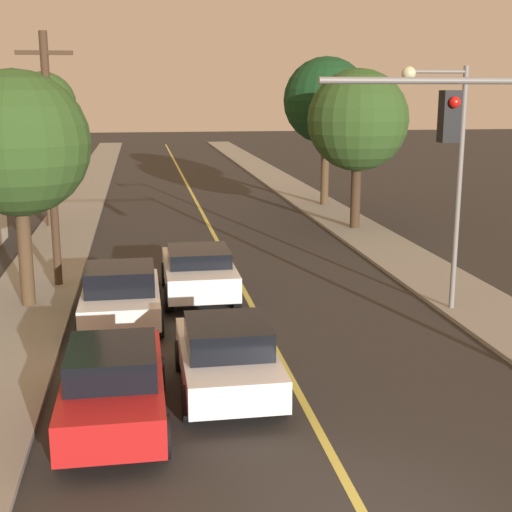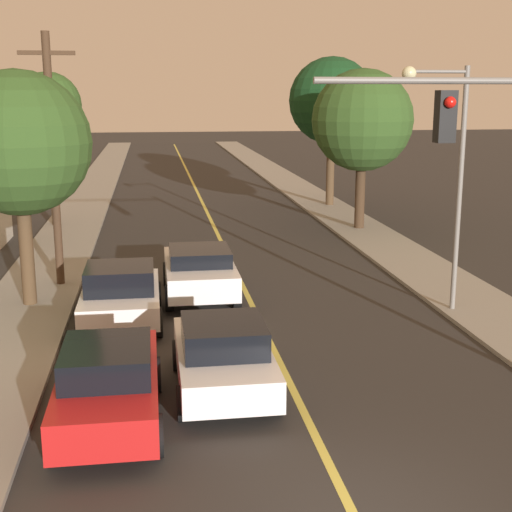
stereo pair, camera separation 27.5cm
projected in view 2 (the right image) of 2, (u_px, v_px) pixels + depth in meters
road_surface at (195, 188)px, 44.48m from camera, size 9.84×80.00×0.01m
sidewalk_left at (94, 189)px, 43.59m from camera, size 2.50×80.00×0.12m
sidewalk_right at (292, 185)px, 45.34m from camera, size 2.50×80.00×0.12m
car_near_lane_front at (223, 355)px, 14.07m from camera, size 1.93×3.94×1.48m
car_near_lane_second at (200, 270)px, 20.63m from camera, size 2.07×4.24×1.47m
car_outer_lane_front at (109, 383)px, 12.63m from camera, size 1.86×4.20×1.54m
car_outer_lane_second at (121, 294)px, 18.19m from camera, size 2.05×3.87×1.56m
streetlamp_right at (446, 155)px, 18.28m from camera, size 1.77×0.36×6.36m
utility_pole_left at (53, 157)px, 20.93m from camera, size 1.60×0.24×7.40m
tree_left_near at (49, 106)px, 30.24m from camera, size 2.77×2.77×6.56m
tree_left_far at (19, 144)px, 18.74m from camera, size 3.83×3.83×6.32m
tree_right_near at (332, 101)px, 35.87m from camera, size 4.34×4.34×7.46m
tree_right_far at (362, 121)px, 29.71m from camera, size 4.25×4.25×6.68m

